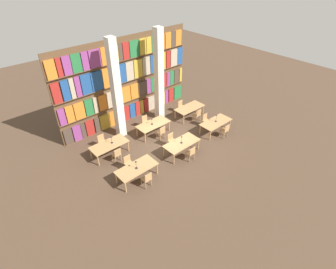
# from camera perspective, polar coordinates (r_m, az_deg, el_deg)

# --- Properties ---
(ground_plane) EXTENTS (40.00, 40.00, 0.00)m
(ground_plane) POSITION_cam_1_polar(r_m,az_deg,el_deg) (15.87, -0.29, -1.72)
(ground_plane) COLOR #4C3828
(bookshelf_bank) EXTENTS (9.59, 0.35, 5.50)m
(bookshelf_bank) POSITION_cam_1_polar(r_m,az_deg,el_deg) (17.16, -8.82, 11.15)
(bookshelf_bank) COLOR brown
(bookshelf_bank) RESTS_ON ground_plane
(pillar_left) EXTENTS (0.47, 0.47, 6.00)m
(pillar_left) POSITION_cam_1_polar(r_m,az_deg,el_deg) (15.31, -11.19, 9.25)
(pillar_left) COLOR beige
(pillar_left) RESTS_ON ground_plane
(pillar_center) EXTENTS (0.47, 0.47, 6.00)m
(pillar_center) POSITION_cam_1_polar(r_m,az_deg,el_deg) (16.94, -2.00, 12.50)
(pillar_center) COLOR beige
(pillar_center) RESTS_ON ground_plane
(reading_table_0) EXTENTS (2.09, 0.99, 0.72)m
(reading_table_0) POSITION_cam_1_polar(r_m,az_deg,el_deg) (13.22, -6.86, -7.39)
(reading_table_0) COLOR tan
(reading_table_0) RESTS_ON ground_plane
(chair_0) EXTENTS (0.42, 0.40, 0.90)m
(chair_0) POSITION_cam_1_polar(r_m,az_deg,el_deg) (12.88, -4.59, -9.60)
(chair_0) COLOR tan
(chair_0) RESTS_ON ground_plane
(chair_1) EXTENTS (0.42, 0.40, 0.90)m
(chair_1) POSITION_cam_1_polar(r_m,az_deg,el_deg) (13.84, -8.56, -6.13)
(chair_1) COLOR tan
(chair_1) RESTS_ON ground_plane
(desk_lamp_0) EXTENTS (0.14, 0.14, 0.48)m
(desk_lamp_0) POSITION_cam_1_polar(r_m,az_deg,el_deg) (12.92, -6.99, -6.25)
(desk_lamp_0) COLOR #232328
(desk_lamp_0) RESTS_ON reading_table_0
(reading_table_1) EXTENTS (2.09, 0.99, 0.72)m
(reading_table_1) POSITION_cam_1_polar(r_m,az_deg,el_deg) (14.72, 2.97, -2.00)
(reading_table_1) COLOR tan
(reading_table_1) RESTS_ON ground_plane
(chair_2) EXTENTS (0.42, 0.40, 0.90)m
(chair_2) POSITION_cam_1_polar(r_m,az_deg,el_deg) (14.37, 4.97, -3.98)
(chair_2) COLOR tan
(chair_2) RESTS_ON ground_plane
(chair_3) EXTENTS (0.42, 0.40, 0.90)m
(chair_3) POSITION_cam_1_polar(r_m,az_deg,el_deg) (15.23, 0.79, -1.22)
(chair_3) COLOR tan
(chair_3) RESTS_ON ground_plane
(desk_lamp_1) EXTENTS (0.14, 0.14, 0.48)m
(desk_lamp_1) POSITION_cam_1_polar(r_m,az_deg,el_deg) (14.46, 2.98, -0.82)
(desk_lamp_1) COLOR #232328
(desk_lamp_1) RESTS_ON reading_table_1
(reading_table_2) EXTENTS (2.09, 0.99, 0.72)m
(reading_table_2) POSITION_cam_1_polar(r_m,az_deg,el_deg) (16.75, 10.36, 2.55)
(reading_table_2) COLOR tan
(reading_table_2) RESTS_ON ground_plane
(chair_4) EXTENTS (0.42, 0.40, 0.90)m
(chair_4) POSITION_cam_1_polar(r_m,az_deg,el_deg) (16.45, 12.31, 0.94)
(chair_4) COLOR tan
(chair_4) RESTS_ON ground_plane
(chair_5) EXTENTS (0.42, 0.40, 0.90)m
(chair_5) POSITION_cam_1_polar(r_m,az_deg,el_deg) (17.22, 8.28, 3.14)
(chair_5) COLOR tan
(chair_5) RESTS_ON ground_plane
(desk_lamp_2) EXTENTS (0.14, 0.14, 0.48)m
(desk_lamp_2) POSITION_cam_1_polar(r_m,az_deg,el_deg) (16.59, 10.47, 3.79)
(desk_lamp_2) COLOR #232328
(desk_lamp_2) RESTS_ON reading_table_2
(reading_table_3) EXTENTS (2.09, 0.99, 0.72)m
(reading_table_3) POSITION_cam_1_polar(r_m,az_deg,el_deg) (14.95, -12.69, -2.29)
(reading_table_3) COLOR tan
(reading_table_3) RESTS_ON ground_plane
(chair_6) EXTENTS (0.42, 0.40, 0.90)m
(chair_6) POSITION_cam_1_polar(r_m,az_deg,el_deg) (14.49, -11.08, -4.23)
(chair_6) COLOR tan
(chair_6) RESTS_ON ground_plane
(chair_7) EXTENTS (0.42, 0.40, 0.90)m
(chair_7) POSITION_cam_1_polar(r_m,az_deg,el_deg) (15.61, -14.12, -1.46)
(chair_7) COLOR tan
(chair_7) RESTS_ON ground_plane
(desk_lamp_3) EXTENTS (0.14, 0.14, 0.44)m
(desk_lamp_3) POSITION_cam_1_polar(r_m,az_deg,el_deg) (14.80, -12.25, -0.87)
(desk_lamp_3) COLOR #232328
(desk_lamp_3) RESTS_ON reading_table_3
(reading_table_4) EXTENTS (2.09, 0.99, 0.72)m
(reading_table_4) POSITION_cam_1_polar(r_m,az_deg,el_deg) (16.32, -3.25, 2.16)
(reading_table_4) COLOR tan
(reading_table_4) RESTS_ON ground_plane
(chair_8) EXTENTS (0.42, 0.40, 0.90)m
(chair_8) POSITION_cam_1_polar(r_m,az_deg,el_deg) (15.91, -1.46, 0.55)
(chair_8) COLOR tan
(chair_8) RESTS_ON ground_plane
(chair_9) EXTENTS (0.42, 0.40, 0.90)m
(chair_9) POSITION_cam_1_polar(r_m,az_deg,el_deg) (16.93, -4.88, 2.79)
(chair_9) COLOR tan
(chair_9) RESTS_ON ground_plane
(desk_lamp_4) EXTENTS (0.14, 0.14, 0.43)m
(desk_lamp_4) POSITION_cam_1_polar(r_m,az_deg,el_deg) (16.09, -3.53, 3.13)
(desk_lamp_4) COLOR #232328
(desk_lamp_4) RESTS_ON reading_table_4
(reading_table_5) EXTENTS (2.09, 0.99, 0.72)m
(reading_table_5) POSITION_cam_1_polar(r_m,az_deg,el_deg) (18.12, 4.73, 5.73)
(reading_table_5) COLOR tan
(reading_table_5) RESTS_ON ground_plane
(chair_10) EXTENTS (0.42, 0.40, 0.90)m
(chair_10) POSITION_cam_1_polar(r_m,az_deg,el_deg) (17.72, 6.41, 4.29)
(chair_10) COLOR tan
(chair_10) RESTS_ON ground_plane
(chair_11) EXTENTS (0.42, 0.40, 0.90)m
(chair_11) POSITION_cam_1_polar(r_m,az_deg,el_deg) (18.64, 2.91, 6.16)
(chair_11) COLOR tan
(chair_11) RESTS_ON ground_plane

